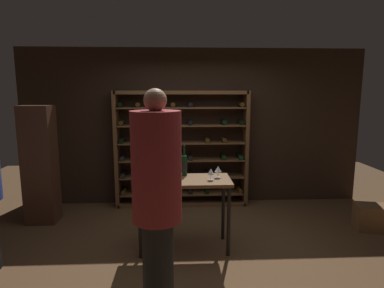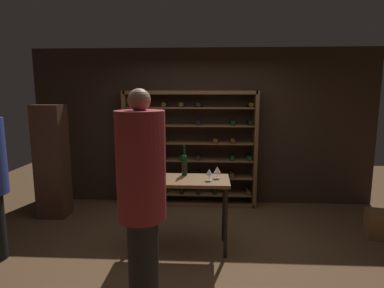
{
  "view_description": "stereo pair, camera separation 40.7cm",
  "coord_description": "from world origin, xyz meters",
  "px_view_note": "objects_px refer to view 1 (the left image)",
  "views": [
    {
      "loc": [
        -0.31,
        -3.8,
        1.98
      ],
      "look_at": [
        -0.11,
        0.21,
        1.32
      ],
      "focal_mm": 30.06,
      "sensor_mm": 36.0,
      "label": 1
    },
    {
      "loc": [
        0.1,
        -3.8,
        1.98
      ],
      "look_at": [
        -0.11,
        0.21,
        1.32
      ],
      "focal_mm": 30.06,
      "sensor_mm": 36.0,
      "label": 2
    }
  ],
  "objects_px": {
    "wine_crate": "(373,217)",
    "wine_bottle_gold_foil": "(184,165)",
    "tasting_table": "(184,188)",
    "wine_glass_stemmed_right": "(218,169)",
    "wine_rack": "(181,150)",
    "wine_bottle_green_slim": "(147,166)",
    "wine_glass_stemmed_left": "(211,172)",
    "person_guest_khaki": "(157,193)",
    "display_cabinet": "(40,165)"
  },
  "relations": [
    {
      "from": "wine_crate",
      "to": "wine_glass_stemmed_left",
      "type": "height_order",
      "value": "wine_glass_stemmed_left"
    },
    {
      "from": "display_cabinet",
      "to": "wine_glass_stemmed_right",
      "type": "height_order",
      "value": "display_cabinet"
    },
    {
      "from": "display_cabinet",
      "to": "wine_bottle_green_slim",
      "type": "xyz_separation_m",
      "value": [
        1.67,
        -0.84,
        0.16
      ]
    },
    {
      "from": "tasting_table",
      "to": "wine_bottle_gold_foil",
      "type": "relative_size",
      "value": 2.97
    },
    {
      "from": "wine_rack",
      "to": "person_guest_khaki",
      "type": "xyz_separation_m",
      "value": [
        -0.24,
        -2.77,
        0.14
      ]
    },
    {
      "from": "wine_rack",
      "to": "wine_glass_stemmed_left",
      "type": "bearing_deg",
      "value": -78.13
    },
    {
      "from": "tasting_table",
      "to": "wine_bottle_green_slim",
      "type": "bearing_deg",
      "value": 166.08
    },
    {
      "from": "tasting_table",
      "to": "wine_bottle_green_slim",
      "type": "xyz_separation_m",
      "value": [
        -0.47,
        0.12,
        0.25
      ]
    },
    {
      "from": "display_cabinet",
      "to": "wine_bottle_gold_foil",
      "type": "xyz_separation_m",
      "value": [
        2.15,
        -0.78,
        0.16
      ]
    },
    {
      "from": "wine_rack",
      "to": "wine_bottle_green_slim",
      "type": "distance_m",
      "value": 1.54
    },
    {
      "from": "wine_bottle_gold_foil",
      "to": "tasting_table",
      "type": "bearing_deg",
      "value": -93.31
    },
    {
      "from": "wine_rack",
      "to": "wine_glass_stemmed_left",
      "type": "distance_m",
      "value": 1.68
    },
    {
      "from": "wine_rack",
      "to": "wine_glass_stemmed_right",
      "type": "xyz_separation_m",
      "value": [
        0.45,
        -1.54,
        0.03
      ]
    },
    {
      "from": "wine_rack",
      "to": "wine_bottle_green_slim",
      "type": "relative_size",
      "value": 5.89
    },
    {
      "from": "wine_rack",
      "to": "tasting_table",
      "type": "relative_size",
      "value": 1.96
    },
    {
      "from": "tasting_table",
      "to": "wine_crate",
      "type": "height_order",
      "value": "tasting_table"
    },
    {
      "from": "wine_bottle_gold_foil",
      "to": "wine_glass_stemmed_right",
      "type": "distance_m",
      "value": 0.44
    },
    {
      "from": "wine_rack",
      "to": "wine_bottle_gold_foil",
      "type": "xyz_separation_m",
      "value": [
        0.03,
        -1.41,
        0.07
      ]
    },
    {
      "from": "wine_rack",
      "to": "display_cabinet",
      "type": "relative_size",
      "value": 1.28
    },
    {
      "from": "wine_bottle_green_slim",
      "to": "wine_glass_stemmed_left",
      "type": "bearing_deg",
      "value": -12.13
    },
    {
      "from": "person_guest_khaki",
      "to": "wine_crate",
      "type": "relative_size",
      "value": 4.17
    },
    {
      "from": "wine_glass_stemmed_right",
      "to": "display_cabinet",
      "type": "bearing_deg",
      "value": 160.51
    },
    {
      "from": "wine_bottle_green_slim",
      "to": "wine_glass_stemmed_left",
      "type": "distance_m",
      "value": 0.81
    },
    {
      "from": "display_cabinet",
      "to": "wine_bottle_green_slim",
      "type": "relative_size",
      "value": 4.61
    },
    {
      "from": "person_guest_khaki",
      "to": "display_cabinet",
      "type": "height_order",
      "value": "person_guest_khaki"
    },
    {
      "from": "wine_crate",
      "to": "wine_glass_stemmed_left",
      "type": "relative_size",
      "value": 3.33
    },
    {
      "from": "tasting_table",
      "to": "wine_glass_stemmed_right",
      "type": "height_order",
      "value": "wine_glass_stemmed_right"
    },
    {
      "from": "wine_crate",
      "to": "tasting_table",
      "type": "bearing_deg",
      "value": -171.18
    },
    {
      "from": "wine_crate",
      "to": "wine_bottle_green_slim",
      "type": "distance_m",
      "value": 3.33
    },
    {
      "from": "wine_bottle_green_slim",
      "to": "wine_bottle_gold_foil",
      "type": "bearing_deg",
      "value": 8.09
    },
    {
      "from": "wine_glass_stemmed_right",
      "to": "wine_glass_stemmed_left",
      "type": "bearing_deg",
      "value": -133.11
    },
    {
      "from": "wine_bottle_green_slim",
      "to": "wine_glass_stemmed_left",
      "type": "relative_size",
      "value": 2.67
    },
    {
      "from": "wine_bottle_gold_foil",
      "to": "wine_bottle_green_slim",
      "type": "bearing_deg",
      "value": -171.91
    },
    {
      "from": "wine_crate",
      "to": "wine_bottle_gold_foil",
      "type": "bearing_deg",
      "value": -174.93
    },
    {
      "from": "tasting_table",
      "to": "wine_glass_stemmed_left",
      "type": "relative_size",
      "value": 8.01
    },
    {
      "from": "person_guest_khaki",
      "to": "wine_bottle_gold_foil",
      "type": "bearing_deg",
      "value": 34.75
    },
    {
      "from": "wine_crate",
      "to": "display_cabinet",
      "type": "height_order",
      "value": "display_cabinet"
    },
    {
      "from": "person_guest_khaki",
      "to": "display_cabinet",
      "type": "xyz_separation_m",
      "value": [
        -1.87,
        2.14,
        -0.23
      ]
    },
    {
      "from": "wine_bottle_gold_foil",
      "to": "wine_rack",
      "type": "bearing_deg",
      "value": 91.15
    },
    {
      "from": "wine_crate",
      "to": "wine_bottle_gold_foil",
      "type": "relative_size",
      "value": 1.23
    },
    {
      "from": "wine_bottle_green_slim",
      "to": "wine_crate",
      "type": "bearing_deg",
      "value": 5.52
    },
    {
      "from": "wine_rack",
      "to": "wine_bottle_gold_foil",
      "type": "distance_m",
      "value": 1.41
    },
    {
      "from": "wine_glass_stemmed_right",
      "to": "tasting_table",
      "type": "bearing_deg",
      "value": -173.03
    },
    {
      "from": "person_guest_khaki",
      "to": "wine_crate",
      "type": "distance_m",
      "value": 3.53
    },
    {
      "from": "tasting_table",
      "to": "wine_bottle_green_slim",
      "type": "height_order",
      "value": "wine_bottle_green_slim"
    },
    {
      "from": "tasting_table",
      "to": "wine_glass_stemmed_right",
      "type": "xyz_separation_m",
      "value": [
        0.43,
        0.05,
        0.22
      ]
    },
    {
      "from": "wine_rack",
      "to": "wine_bottle_green_slim",
      "type": "xyz_separation_m",
      "value": [
        -0.45,
        -1.47,
        0.07
      ]
    },
    {
      "from": "wine_glass_stemmed_right",
      "to": "wine_bottle_gold_foil",
      "type": "bearing_deg",
      "value": 162.65
    },
    {
      "from": "tasting_table",
      "to": "wine_glass_stemmed_left",
      "type": "height_order",
      "value": "wine_glass_stemmed_left"
    },
    {
      "from": "person_guest_khaki",
      "to": "wine_glass_stemmed_left",
      "type": "xyz_separation_m",
      "value": [
        0.59,
        1.13,
        -0.11
      ]
    }
  ]
}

